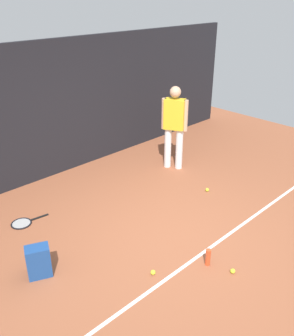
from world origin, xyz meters
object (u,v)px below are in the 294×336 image
object	(u,v)px
tennis_player	(174,123)
tennis_racket	(23,223)
tennis_ball_mid_court	(207,190)
backpack	(39,261)
tennis_ball_by_fence	(233,271)
water_bottle	(208,257)
tennis_ball_near_player	(153,272)

from	to	relation	value
tennis_player	tennis_racket	world-z (taller)	tennis_player
tennis_ball_mid_court	tennis_racket	bearing A→B (deg)	154.50
tennis_racket	backpack	bearing A→B (deg)	80.23
tennis_ball_by_fence	backpack	bearing A→B (deg)	136.31
tennis_player	backpack	size ratio (longest dim) A/B	3.86
backpack	tennis_ball_by_fence	world-z (taller)	backpack
tennis_racket	tennis_ball_mid_court	size ratio (longest dim) A/B	9.55
tennis_racket	water_bottle	size ratio (longest dim) A/B	2.58
tennis_player	backpack	bearing A→B (deg)	-103.48
tennis_ball_mid_court	water_bottle	distance (m)	2.03
tennis_ball_near_player	tennis_ball_mid_court	xyz separation A→B (m)	(2.27, 0.86, 0.00)
tennis_ball_mid_court	water_bottle	xyz separation A→B (m)	(-1.60, -1.24, 0.09)
tennis_player	tennis_ball_near_player	world-z (taller)	tennis_player
tennis_player	tennis_ball_by_fence	bearing A→B (deg)	-62.15
tennis_ball_by_fence	tennis_ball_mid_court	bearing A→B (deg)	46.34
tennis_player	tennis_ball_mid_court	distance (m)	1.50
backpack	tennis_ball_by_fence	size ratio (longest dim) A/B	6.67
tennis_ball_near_player	tennis_ball_by_fence	bearing A→B (deg)	-42.65
tennis_player	tennis_ball_mid_court	world-z (taller)	tennis_player
tennis_ball_near_player	tennis_ball_mid_court	size ratio (longest dim) A/B	1.00
tennis_player	backpack	world-z (taller)	tennis_player
tennis_ball_mid_court	water_bottle	bearing A→B (deg)	-142.30
tennis_racket	tennis_ball_mid_court	xyz separation A→B (m)	(2.93, -1.40, 0.02)
tennis_player	tennis_ball_by_fence	distance (m)	3.39
backpack	water_bottle	size ratio (longest dim) A/B	1.80
tennis_player	tennis_ball_mid_court	xyz separation A→B (m)	(-0.31, -1.14, -0.93)
tennis_player	tennis_ball_mid_court	bearing A→B (deg)	-43.66
backpack	tennis_ball_by_fence	bearing A→B (deg)	160.41
tennis_player	backpack	xyz separation A→B (m)	(-3.63, -0.97, -0.76)
tennis_racket	backpack	size ratio (longest dim) A/B	1.43
backpack	tennis_ball_mid_court	bearing A→B (deg)	-158.79
tennis_racket	tennis_ball_near_player	size ratio (longest dim) A/B	9.55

